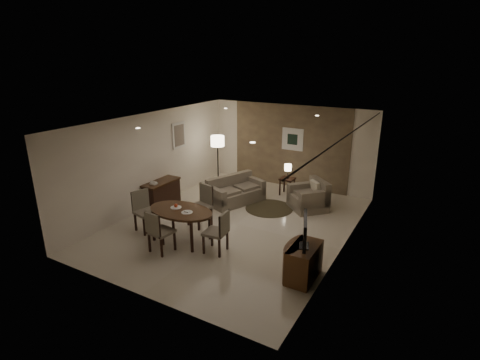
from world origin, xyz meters
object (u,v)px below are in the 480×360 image
Objects in this scene: chair_near at (161,231)px; armchair at (308,195)px; dining_table at (182,225)px; tv_cabinet at (304,262)px; console_desk at (162,194)px; chair_far at (199,206)px; side_table at (287,186)px; floor_lamp at (218,162)px; chair_left at (146,212)px; chair_right at (215,232)px; sofa at (236,190)px.

chair_near is 1.03× the size of armchair.
chair_near is (-0.05, -0.65, 0.11)m from dining_table.
armchair is at bearing 108.52° from tv_cabinet.
armchair is at bearing 26.45° from console_desk.
chair_far is 3.37m from side_table.
floor_lamp is at bearing -142.71° from armchair.
tv_cabinet is at bearing -76.05° from chair_left.
chair_far reaches higher than armchair.
chair_near reaches higher than dining_table.
dining_table is at bearing -68.95° from chair_far.
side_table is (-2.10, 4.16, -0.08)m from tv_cabinet.
floor_lamp reaches higher than armchair.
chair_far is at bearing 96.26° from dining_table.
chair_far is at bearing -108.77° from side_table.
dining_table is 1.65× the size of chair_near.
dining_table is 1.02m from chair_right.
sofa is (1.73, 1.30, 0.01)m from console_desk.
chair_near is 1.01× the size of chair_right.
dining_table is 0.98× the size of sofa.
chair_far is (1.71, -0.52, 0.15)m from console_desk.
console_desk is 3.18m from chair_right.
chair_right is (2.07, -0.04, -0.02)m from chair_left.
dining_table is at bearing -70.32° from floor_lamp.
chair_near is at bearing -94.06° from dining_table.
console_desk is at bearing 177.75° from chair_far.
armchair is 1.76× the size of side_table.
chair_far is at bearing -136.05° from chair_right.
floor_lamp is at bearing 74.97° from sofa.
chair_far is 1.32m from chair_left.
dining_table is at bearing -87.05° from chair_near.
chair_near is at bearing -73.37° from chair_far.
chair_left is (0.75, -1.43, 0.13)m from console_desk.
chair_far is at bearing -31.92° from chair_left.
side_table is (1.03, 4.70, -0.22)m from chair_near.
console_desk is 2.17m from sofa.
chair_left is 4.58m from side_table.
floor_lamp reaches higher than tv_cabinet.
side_table is at bearing 11.51° from floor_lamp.
armchair is at bearing -27.48° from chair_left.
tv_cabinet is 0.54× the size of sofa.
console_desk is 1.33× the size of tv_cabinet.
console_desk is 3.86m from side_table.
console_desk is 1.80m from chair_far.
chair_far is (-0.05, 1.51, 0.04)m from chair_near.
sofa is at bearing -36.60° from floor_lamp.
chair_near is (-3.13, -0.54, 0.14)m from tv_cabinet.
floor_lamp is at bearing 128.36° from chair_far.
tv_cabinet is at bearing -28.42° from armchair.
chair_right is 1.80× the size of side_table.
armchair is at bearing 59.05° from dining_table.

